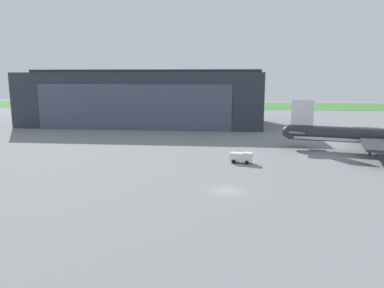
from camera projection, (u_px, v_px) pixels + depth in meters
name	position (u px, v px, depth m)	size (l,w,h in m)	color
ground_plane	(227.00, 191.00, 59.98)	(440.00, 440.00, 0.00)	slate
grass_field_strip	(230.00, 106.00, 231.99)	(440.00, 56.00, 0.08)	#3C7934
maintenance_hangar	(145.00, 98.00, 143.22)	(88.41, 36.86, 20.79)	#2D333D
airliner_far_left	(378.00, 137.00, 88.21)	(44.09, 36.20, 12.54)	#282B33
pushback_tractor	(242.00, 157.00, 79.02)	(5.04, 3.05, 2.36)	white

